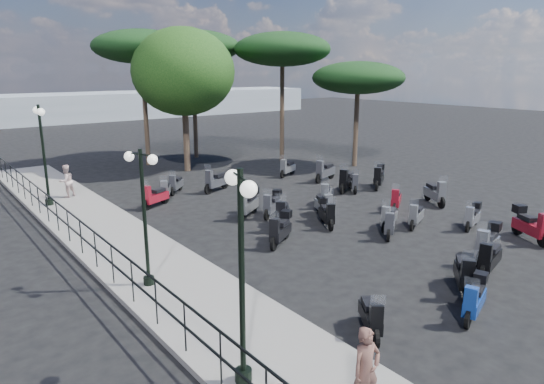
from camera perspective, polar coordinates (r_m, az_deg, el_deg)
ground at (r=18.32m, az=4.79°, el=-4.06°), size 120.00×120.00×0.00m
sidewalk at (r=17.59m, az=-18.14°, el=-5.29°), size 3.00×30.00×0.15m
railing at (r=16.80m, az=-22.29°, el=-3.62°), size 0.04×26.04×1.10m
lamp_post_0 at (r=8.52m, az=-3.60°, el=-8.65°), size 0.55×1.15×4.02m
lamp_post_1 at (r=12.92m, az=-14.82°, el=-1.99°), size 0.55×1.03×3.67m
lamp_post_2 at (r=22.17m, az=-25.32°, el=4.62°), size 0.35×1.24×4.21m
woman at (r=8.72m, az=11.01°, el=-19.85°), size 0.59×0.43×1.51m
pedestrian_far at (r=23.51m, az=-23.05°, el=1.19°), size 0.87×0.79×1.47m
scooter_0 at (r=12.65m, az=22.72°, el=-11.59°), size 1.52×0.74×1.25m
scooter_1 at (r=11.29m, az=11.58°, el=-14.23°), size 0.99×1.29×1.22m
scooter_2 at (r=16.31m, az=0.99°, el=-4.47°), size 1.52×1.05×1.35m
scooter_3 at (r=17.96m, az=1.20°, el=-2.67°), size 1.38×1.41×1.48m
scooter_4 at (r=22.25m, az=-12.41°, el=0.14°), size 0.95×1.41×1.27m
scooter_5 at (r=21.23m, az=-13.61°, el=-0.57°), size 1.54×0.85×1.31m
scooter_7 at (r=15.31m, az=24.19°, el=-7.19°), size 1.70×0.71×1.38m
scooter_8 at (r=19.30m, az=6.14°, el=-1.66°), size 0.93×1.59×1.37m
scooter_9 at (r=18.30m, az=6.45°, el=-2.55°), size 0.94×1.46×1.27m
scooter_10 at (r=19.30m, az=-2.83°, el=-1.42°), size 1.57×1.12×1.41m
scooter_11 at (r=23.45m, az=-11.23°, el=0.89°), size 1.16×1.13×1.22m
scooter_12 at (r=16.34m, az=24.02°, el=-5.60°), size 1.79×0.72×1.44m
scooter_13 at (r=13.93m, az=21.65°, el=-9.00°), size 1.45×1.19×1.41m
scooter_14 at (r=17.54m, az=13.68°, el=-3.75°), size 1.35×1.04×1.28m
scooter_15 at (r=20.95m, az=6.34°, el=-0.38°), size 1.37×1.21×1.37m
scooter_16 at (r=19.40m, az=0.03°, el=-1.48°), size 1.43×0.98×1.27m
scooter_17 at (r=23.43m, az=-6.60°, el=1.25°), size 1.72×0.87×1.44m
scooter_19 at (r=19.39m, az=22.51°, el=-2.72°), size 1.45×0.66×1.18m
scooter_20 at (r=18.85m, az=16.57°, el=-2.74°), size 1.46×0.78×1.23m
scooter_21 at (r=23.58m, az=8.80°, el=1.31°), size 1.73×1.02×1.49m
scooter_22 at (r=23.58m, az=9.53°, el=1.02°), size 0.98×1.28×1.20m
scooter_23 at (r=26.63m, az=1.81°, el=2.80°), size 1.51×0.82×1.27m
scooter_25 at (r=18.86m, az=28.14°, el=-3.48°), size 1.03×1.68×1.45m
scooter_26 at (r=22.21m, az=18.66°, el=-0.15°), size 1.04×1.62×1.44m
scooter_27 at (r=20.86m, az=14.38°, el=-0.92°), size 1.39×0.97×1.27m
scooter_28 at (r=24.56m, az=12.47°, el=1.73°), size 1.61×1.17×1.46m
scooter_29 at (r=25.57m, az=6.24°, el=2.41°), size 1.82×0.83×1.49m
scooter_31 at (r=18.37m, az=13.58°, el=-2.98°), size 1.46×0.78×1.23m
broadleaf_tree at (r=28.01m, az=-10.38°, el=13.72°), size 5.68×5.68×8.00m
pine_0 at (r=32.37m, az=-9.37°, el=16.45°), size 6.08×6.08×8.15m
pine_1 at (r=30.74m, az=1.23°, el=16.40°), size 5.94×5.94×7.94m
pine_2 at (r=30.40m, az=-15.13°, el=16.13°), size 5.65×5.65×7.99m
pine_3 at (r=29.46m, az=10.09°, el=13.06°), size 5.41×5.41×6.19m
distant_hills at (r=59.13m, az=-26.37°, el=8.73°), size 70.00×8.00×3.00m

